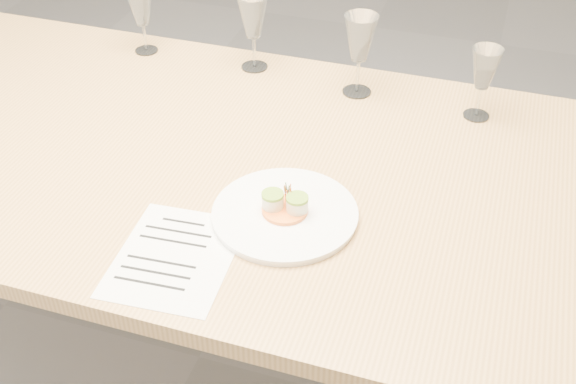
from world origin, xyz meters
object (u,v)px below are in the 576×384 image
(recipe_sheet, at_px, (175,257))
(wine_glass_4, at_px, (485,70))
(wine_glass_3, at_px, (360,40))
(dining_table, at_px, (177,170))
(wine_glass_1, at_px, (141,8))
(wine_glass_2, at_px, (253,18))
(dinner_plate, at_px, (285,213))

(recipe_sheet, distance_m, wine_glass_4, 0.85)
(wine_glass_3, bearing_deg, dining_table, -133.00)
(recipe_sheet, xyz_separation_m, wine_glass_1, (-0.43, 0.74, 0.13))
(wine_glass_4, bearing_deg, dining_table, -151.94)
(wine_glass_1, distance_m, wine_glass_2, 0.32)
(wine_glass_3, relative_size, wine_glass_4, 1.16)
(recipe_sheet, bearing_deg, wine_glass_1, 116.36)
(wine_glass_1, bearing_deg, dinner_plate, -43.72)
(dining_table, relative_size, wine_glass_4, 13.32)
(dining_table, height_order, wine_glass_4, wine_glass_4)
(recipe_sheet, relative_size, wine_glass_1, 1.59)
(recipe_sheet, height_order, wine_glass_4, wine_glass_4)
(wine_glass_3, bearing_deg, recipe_sheet, -104.52)
(wine_glass_3, bearing_deg, wine_glass_2, 171.43)
(dinner_plate, distance_m, wine_glass_3, 0.55)
(wine_glass_2, relative_size, wine_glass_4, 1.12)
(wine_glass_1, relative_size, wine_glass_4, 1.01)
(wine_glass_1, bearing_deg, wine_glass_3, -3.78)
(wine_glass_1, xyz_separation_m, wine_glass_4, (0.92, -0.06, -0.00))
(dining_table, xyz_separation_m, recipe_sheet, (0.16, -0.34, 0.07))
(dining_table, height_order, recipe_sheet, recipe_sheet)
(wine_glass_1, bearing_deg, dining_table, -56.00)
(wine_glass_1, height_order, wine_glass_2, wine_glass_2)
(dining_table, height_order, wine_glass_2, wine_glass_2)
(dinner_plate, height_order, wine_glass_4, wine_glass_4)
(dining_table, distance_m, wine_glass_4, 0.76)
(wine_glass_2, bearing_deg, wine_glass_4, -6.35)
(dining_table, bearing_deg, dinner_plate, -26.90)
(dining_table, bearing_deg, wine_glass_3, 47.00)
(dining_table, bearing_deg, wine_glass_4, 28.06)
(dining_table, relative_size, wine_glass_1, 13.23)
(dining_table, distance_m, recipe_sheet, 0.38)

